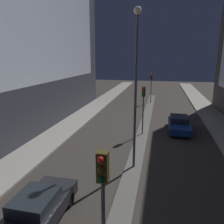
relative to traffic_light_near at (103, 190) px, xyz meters
The scene contains 7 objects.
median_strip 16.54m from the traffic_light_near, 90.00° to the left, with size 1.08×38.46×0.14m.
traffic_light_near is the anchor object (origin of this frame).
traffic_light_mid 14.00m from the traffic_light_near, 90.00° to the left, with size 0.32×0.42×4.40m.
traffic_light_far 28.76m from the traffic_light_near, 90.00° to the left, with size 0.32×0.42×4.40m.
street_lamp 8.10m from the traffic_light_near, 90.00° to the left, with size 0.44×0.44×9.61m.
car_left_lane 4.69m from the traffic_light_near, 150.41° to the left, with size 1.86×4.17×1.52m.
car_right_lane 16.49m from the traffic_light_near, 78.00° to the left, with size 1.93×4.76×1.44m.
Camera 1 is at (1.46, -1.26, 7.05)m, focal length 35.00 mm.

